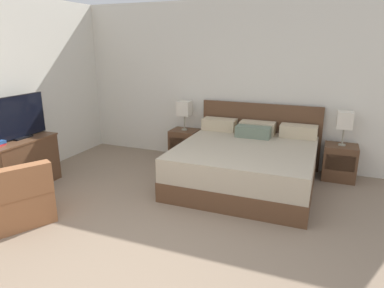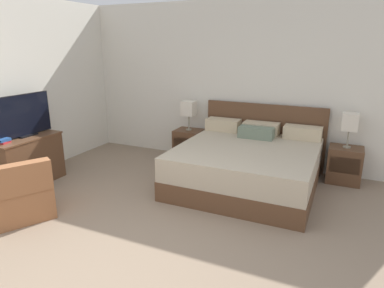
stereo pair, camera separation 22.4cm
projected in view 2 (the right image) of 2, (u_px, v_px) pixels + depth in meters
name	position (u px, v px, depth m)	size (l,w,h in m)	color
ground_plane	(99.00, 281.00, 3.11)	(11.13, 11.13, 0.00)	#84705B
wall_back	(233.00, 84.00, 5.98)	(6.74, 0.06, 2.79)	silver
wall_left	(12.00, 90.00, 5.19)	(0.06, 5.51, 2.79)	silver
bed	(248.00, 164.00, 5.13)	(2.05, 2.05, 1.10)	brown
nightstand_left	(189.00, 145.00, 6.32)	(0.49, 0.42, 0.56)	brown
nightstand_right	(344.00, 165.00, 5.26)	(0.49, 0.42, 0.56)	brown
table_lamp_left	(189.00, 109.00, 6.13)	(0.23, 0.23, 0.53)	gray
table_lamp_right	(350.00, 122.00, 5.07)	(0.23, 0.23, 0.53)	gray
dresser	(26.00, 160.00, 5.17)	(0.56, 1.03, 0.74)	brown
tv	(24.00, 116.00, 5.05)	(0.18, 0.93, 0.62)	black
book_red_cover	(1.00, 142.00, 4.76)	(0.21, 0.14, 0.03)	#B7282D
book_blue_cover	(0.00, 139.00, 4.76)	(0.26, 0.16, 0.04)	#234C8E
armchair_by_window	(20.00, 196.00, 4.18)	(0.93, 0.93, 0.76)	#935B38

